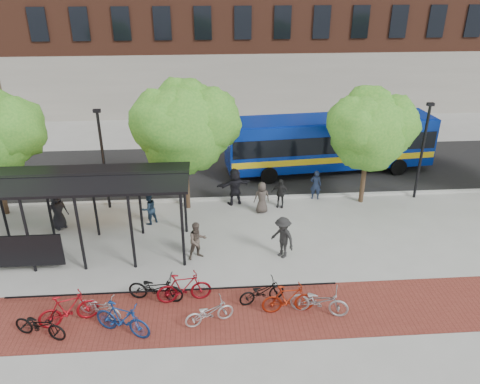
{
  "coord_description": "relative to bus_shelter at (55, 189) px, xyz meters",
  "views": [
    {
      "loc": [
        -1.88,
        -18.03,
        11.1
      ],
      "look_at": [
        -0.46,
        1.58,
        1.6
      ],
      "focal_mm": 35.0,
      "sensor_mm": 36.0,
      "label": 1
    }
  ],
  "objects": [
    {
      "name": "bus_shelter",
      "position": [
        0.0,
        0.0,
        0.0
      ],
      "size": [
        10.6,
        3.07,
        3.6
      ],
      "color": "black",
      "rests_on": "ground"
    },
    {
      "name": "bike_rack_rail",
      "position": [
        4.83,
        -3.62,
        -3.0
      ],
      "size": [
        12.0,
        0.05,
        0.95
      ],
      "primitive_type": "cube",
      "color": "black",
      "rests_on": "ground"
    },
    {
      "name": "pedestrian_0",
      "position": [
        -0.81,
        2.14,
        -2.09
      ],
      "size": [
        1.04,
        1.03,
        1.82
      ],
      "primitive_type": "imported",
      "rotation": [
        0.0,
        0.0,
        0.75
      ],
      "color": "black",
      "rests_on": "ground"
    },
    {
      "name": "bike_6",
      "position": [
        6.11,
        -4.93,
        -2.54
      ],
      "size": [
        1.84,
        1.1,
        0.91
      ],
      "primitive_type": "imported",
      "rotation": [
        0.0,
        0.0,
        1.87
      ],
      "color": "#A7A7AA",
      "rests_on": "ground"
    },
    {
      "name": "lamp_post_left",
      "position": [
        1.13,
        4.08,
        -0.25
      ],
      "size": [
        0.35,
        0.2,
        5.12
      ],
      "color": "black",
      "rests_on": "ground"
    },
    {
      "name": "pedestrian_7",
      "position": [
        11.8,
        4.28,
        -2.2
      ],
      "size": [
        0.64,
        0.47,
        1.61
      ],
      "primitive_type": "imported",
      "rotation": [
        0.0,
        0.0,
        2.98
      ],
      "color": "#1B2540",
      "rests_on": "ground"
    },
    {
      "name": "pedestrian_6",
      "position": [
        8.82,
        3.0,
        -2.19
      ],
      "size": [
        0.85,
        0.62,
        1.61
      ],
      "primitive_type": "imported",
      "rotation": [
        0.0,
        0.0,
        3.28
      ],
      "color": "#3E3732",
      "rests_on": "ground"
    },
    {
      "name": "bike_2",
      "position": [
        2.31,
        -4.36,
        -2.55
      ],
      "size": [
        1.81,
        1.27,
        0.9
      ],
      "primitive_type": "imported",
      "rotation": [
        0.0,
        0.0,
        1.14
      ],
      "color": "#A6A6A9",
      "rests_on": "ground"
    },
    {
      "name": "bus",
      "position": [
        13.37,
        8.03,
        -1.12
      ],
      "size": [
        12.3,
        3.7,
        3.27
      ],
      "rotation": [
        0.0,
        0.0,
        0.09
      ],
      "color": "navy",
      "rests_on": "ground"
    },
    {
      "name": "ground",
      "position": [
        8.13,
        0.48,
        -3.0
      ],
      "size": [
        160.0,
        160.0,
        0.0
      ],
      "primitive_type": "plane",
      "color": "#9E9E99",
      "rests_on": "ground"
    },
    {
      "name": "bike_5",
      "position": [
        5.21,
        -3.69,
        -2.4
      ],
      "size": [
        2.05,
        0.81,
        1.2
      ],
      "primitive_type": "imported",
      "rotation": [
        0.0,
        0.0,
        1.69
      ],
      "color": "maroon",
      "rests_on": "ground"
    },
    {
      "name": "bike_0",
      "position": [
        0.55,
        -5.2,
        -2.5
      ],
      "size": [
        2.0,
        1.24,
        0.99
      ],
      "primitive_type": "imported",
      "rotation": [
        0.0,
        0.0,
        1.24
      ],
      "color": "black",
      "rests_on": "ground"
    },
    {
      "name": "bike_10",
      "position": [
        9.97,
        -4.7,
        -2.46
      ],
      "size": [
        2.17,
        1.31,
        1.08
      ],
      "primitive_type": "imported",
      "rotation": [
        0.0,
        0.0,
        1.26
      ],
      "color": "gray",
      "rests_on": "ground"
    },
    {
      "name": "tree_b",
      "position": [
        5.23,
        3.83,
        1.46
      ],
      "size": [
        5.15,
        4.2,
        6.47
      ],
      "color": "#382619",
      "rests_on": "ground"
    },
    {
      "name": "asphalt_street",
      "position": [
        8.13,
        8.48,
        -2.99
      ],
      "size": [
        160.0,
        8.0,
        0.01
      ],
      "primitive_type": "cube",
      "color": "black",
      "rests_on": "ground"
    },
    {
      "name": "pedestrian_5",
      "position": [
        7.54,
        4.0,
        -2.02
      ],
      "size": [
        1.91,
        1.05,
        1.96
      ],
      "primitive_type": "imported",
      "rotation": [
        0.0,
        0.0,
        3.42
      ],
      "color": "black",
      "rests_on": "ground"
    },
    {
      "name": "curb",
      "position": [
        8.13,
        4.48,
        -2.94
      ],
      "size": [
        160.0,
        0.25,
        0.12
      ],
      "primitive_type": "cube",
      "color": "#B7B7B2",
      "rests_on": "ground"
    },
    {
      "name": "pedestrian_8",
      "position": [
        5.68,
        -0.87,
        -2.16
      ],
      "size": [
        1.0,
        0.91,
        1.67
      ],
      "primitive_type": "imported",
      "rotation": [
        0.0,
        0.0,
        0.42
      ],
      "color": "#4E433A",
      "rests_on": "ground"
    },
    {
      "name": "lamp_post_right",
      "position": [
        17.13,
        4.08,
        -0.25
      ],
      "size": [
        0.35,
        0.2,
        5.12
      ],
      "color": "black",
      "rests_on": "ground"
    },
    {
      "name": "bike_4",
      "position": [
        4.18,
        -3.55,
        -2.46
      ],
      "size": [
        2.17,
        1.16,
        1.08
      ],
      "primitive_type": "imported",
      "rotation": [
        0.0,
        0.0,
        1.35
      ],
      "color": "black",
      "rests_on": "ground"
    },
    {
      "name": "pedestrian_9",
      "position": [
        9.23,
        -1.02,
        -2.07
      ],
      "size": [
        1.27,
        1.37,
        1.85
      ],
      "primitive_type": "imported",
      "rotation": [
        0.0,
        0.0,
        5.36
      ],
      "color": "black",
      "rests_on": "ground"
    },
    {
      "name": "brick_strip",
      "position": [
        6.13,
        -4.52,
        -3.0
      ],
      "size": [
        24.0,
        3.0,
        0.01
      ],
      "primitive_type": "cube",
      "color": "maroon",
      "rests_on": "ground"
    },
    {
      "name": "bike_3",
      "position": [
        3.25,
        -5.25,
        -2.38
      ],
      "size": [
        2.13,
        1.39,
        1.24
      ],
      "primitive_type": "imported",
      "rotation": [
        0.0,
        0.0,
        1.14
      ],
      "color": "navy",
      "rests_on": "ground"
    },
    {
      "name": "pedestrian_2",
      "position": [
        3.37,
        2.24,
        -2.2
      ],
      "size": [
        0.98,
        0.96,
        1.59
      ],
      "primitive_type": "imported",
      "rotation": [
        0.0,
        0.0,
        3.83
      ],
      "color": "#1B2D41",
      "rests_on": "ground"
    },
    {
      "name": "tree_c",
      "position": [
        14.22,
        3.83,
        1.06
      ],
      "size": [
        4.66,
        3.8,
        5.92
      ],
      "color": "#382619",
      "rests_on": "ground"
    },
    {
      "name": "bike_8",
      "position": [
        8.03,
        -3.94,
        -2.54
      ],
      "size": [
        1.83,
        1.03,
        0.91
      ],
      "primitive_type": "imported",
      "rotation": [
        0.0,
        0.0,
        1.83
      ],
      "color": "black",
      "rests_on": "ground"
    },
    {
      "name": "bike_1",
      "position": [
        1.34,
        -4.6,
        -2.39
      ],
      "size": [
        2.09,
        1.21,
        1.21
      ],
      "primitive_type": "imported",
      "rotation": [
        0.0,
        0.0,
        1.91
      ],
      "color": "maroon",
      "rests_on": "ground"
    },
    {
      "name": "bike_9",
      "position": [
        8.9,
        -4.55,
        -2.43
      ],
      "size": [
        1.92,
        0.61,
        1.15
      ],
      "primitive_type": "imported",
      "rotation": [
        0.0,
        0.0,
        1.61
      ],
      "color": "maroon",
      "rests_on": "ground"
    },
    {
      "name": "pedestrian_4",
      "position": [
        9.82,
        3.5,
        -2.23
      ],
      "size": [
        0.98,
        0.66,
        1.54
      ],
      "primitive_type": "imported",
      "rotation": [
        0.0,
        0.0,
        5.94
      ],
      "color": "black",
      "rests_on": "ground"
    }
  ]
}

